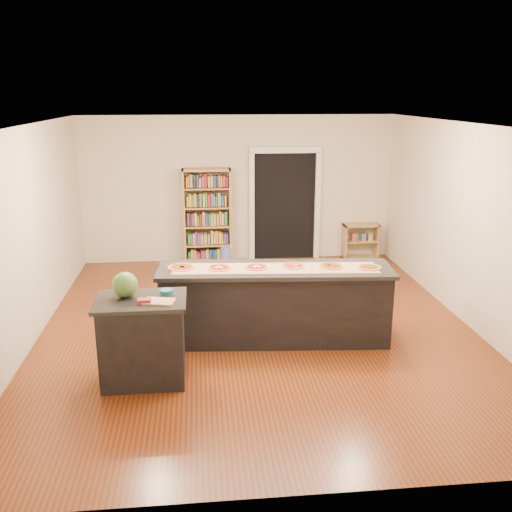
{
  "coord_description": "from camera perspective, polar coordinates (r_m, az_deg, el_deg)",
  "views": [
    {
      "loc": [
        -0.79,
        -7.41,
        3.2
      ],
      "look_at": [
        0.0,
        0.2,
        1.0
      ],
      "focal_mm": 40.0,
      "sensor_mm": 36.0,
      "label": 1
    }
  ],
  "objects": [
    {
      "name": "pizza_e",
      "position": [
        7.51,
        7.5,
        -1.0
      ],
      "size": [
        0.32,
        0.32,
        0.02
      ],
      "color": "tan",
      "rests_on": "kitchen_island"
    },
    {
      "name": "cutting_board",
      "position": [
        6.32,
        -9.67,
        -4.52
      ],
      "size": [
        0.37,
        0.29,
        0.02
      ],
      "primitive_type": "cube",
      "rotation": [
        0.0,
        0.0,
        -0.25
      ],
      "color": "tan",
      "rests_on": "side_counter"
    },
    {
      "name": "bookshelf",
      "position": [
        10.94,
        -4.9,
        3.94
      ],
      "size": [
        0.92,
        0.33,
        1.83
      ],
      "primitive_type": "cube",
      "color": "tan",
      "rests_on": "ground"
    },
    {
      "name": "kitchen_island",
      "position": [
        7.58,
        1.9,
        -4.79
      ],
      "size": [
        3.05,
        0.83,
        1.01
      ],
      "rotation": [
        0.0,
        0.0,
        -0.08
      ],
      "color": "black",
      "rests_on": "ground"
    },
    {
      "name": "pizza_c",
      "position": [
        7.4,
        0.05,
        -1.11
      ],
      "size": [
        0.32,
        0.32,
        0.02
      ],
      "color": "tan",
      "rests_on": "kitchen_island"
    },
    {
      "name": "watermelon",
      "position": [
        6.52,
        -12.97,
        -2.82
      ],
      "size": [
        0.29,
        0.29,
        0.29
      ],
      "primitive_type": "sphere",
      "color": "#144214",
      "rests_on": "side_counter"
    },
    {
      "name": "pizza_f",
      "position": [
        7.54,
        11.24,
        -1.1
      ],
      "size": [
        0.3,
        0.3,
        0.02
      ],
      "color": "tan",
      "rests_on": "kitchen_island"
    },
    {
      "name": "side_counter",
      "position": [
        6.65,
        -11.24,
        -8.23
      ],
      "size": [
        1.01,
        0.74,
        1.0
      ],
      "rotation": [
        0.0,
        0.0,
        0.0
      ],
      "color": "black",
      "rests_on": "ground"
    },
    {
      "name": "waste_bin",
      "position": [
        11.03,
        -2.99,
        0.09
      ],
      "size": [
        0.24,
        0.24,
        0.34
      ],
      "primitive_type": "cylinder",
      "color": "#657DE1",
      "rests_on": "ground"
    },
    {
      "name": "low_shelf",
      "position": [
        11.54,
        10.39,
        1.48
      ],
      "size": [
        0.7,
        0.3,
        0.7
      ],
      "primitive_type": "cube",
      "color": "tan",
      "rests_on": "ground"
    },
    {
      "name": "pizza_a",
      "position": [
        7.46,
        -7.46,
        -1.11
      ],
      "size": [
        0.35,
        0.35,
        0.02
      ],
      "color": "tan",
      "rests_on": "kitchen_island"
    },
    {
      "name": "room",
      "position": [
        7.67,
        0.15,
        2.46
      ],
      "size": [
        6.0,
        7.0,
        2.8
      ],
      "color": "beige",
      "rests_on": "ground"
    },
    {
      "name": "pizza_b",
      "position": [
        7.38,
        -3.73,
        -1.18
      ],
      "size": [
        0.29,
        0.29,
        0.02
      ],
      "color": "tan",
      "rests_on": "kitchen_island"
    },
    {
      "name": "pizza_d",
      "position": [
        7.47,
        3.78,
        -0.97
      ],
      "size": [
        0.31,
        0.31,
        0.02
      ],
      "color": "tan",
      "rests_on": "kitchen_island"
    },
    {
      "name": "package_red",
      "position": [
        6.32,
        -11.11,
        -4.46
      ],
      "size": [
        0.14,
        0.1,
        0.05
      ],
      "primitive_type": "cube",
      "rotation": [
        0.0,
        0.0,
        -0.0
      ],
      "color": "maroon",
      "rests_on": "side_counter"
    },
    {
      "name": "doorway",
      "position": [
        11.19,
        2.88,
        5.73
      ],
      "size": [
        1.4,
        0.09,
        2.21
      ],
      "color": "black",
      "rests_on": "room"
    },
    {
      "name": "package_teal",
      "position": [
        6.55,
        -8.96,
        -3.57
      ],
      "size": [
        0.15,
        0.15,
        0.06
      ],
      "primitive_type": "cylinder",
      "color": "#195966",
      "rests_on": "side_counter"
    },
    {
      "name": "kraft_paper",
      "position": [
        7.4,
        1.94,
        -1.22
      ],
      "size": [
        2.68,
        0.68,
        0.0
      ],
      "primitive_type": "cube",
      "rotation": [
        0.0,
        0.0,
        -0.08
      ],
      "color": "#A68455",
      "rests_on": "kitchen_island"
    }
  ]
}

